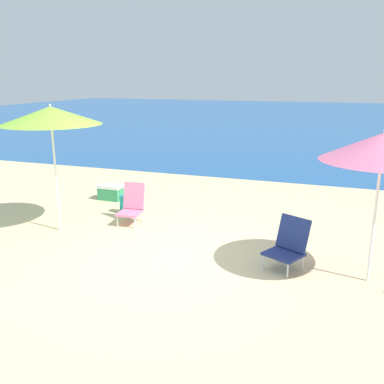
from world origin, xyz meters
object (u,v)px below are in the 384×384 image
backpack_teal (129,205)px  cooler_box (111,192)px  beach_umbrella_pink (383,147)px  beach_umbrella_lime (51,116)px  beach_chair_navy (288,244)px  beach_chair_pink (132,204)px

backpack_teal → cooler_box: (-0.89, 0.80, -0.02)m
beach_umbrella_pink → cooler_box: 6.16m
beach_umbrella_lime → cooler_box: size_ratio=4.28×
beach_chair_navy → cooler_box: (-4.31, 2.34, -0.20)m
beach_umbrella_pink → beach_chair_pink: 4.61m
beach_chair_navy → cooler_box: bearing=178.1°
backpack_teal → beach_chair_navy: bearing=-24.3°
beach_chair_pink → cooler_box: bearing=128.0°
beach_umbrella_lime → beach_umbrella_pink: (5.27, -0.30, -0.22)m
beach_umbrella_lime → cooler_box: (-0.15, 2.11, -1.91)m
beach_umbrella_lime → beach_chair_pink: bearing=38.4°
beach_chair_navy → beach_chair_pink: bearing=-172.5°
beach_chair_pink → cooler_box: 1.76m
beach_umbrella_pink → beach_umbrella_lime: bearing=176.8°
beach_chair_navy → beach_chair_pink: (-3.10, 1.07, -0.01)m
beach_umbrella_pink → beach_chair_pink: (-4.21, 1.13, -1.50)m
beach_umbrella_lime → beach_chair_pink: 2.19m
beach_chair_navy → cooler_box: size_ratio=1.41×
cooler_box → beach_chair_pink: bearing=-46.4°
beach_umbrella_pink → backpack_teal: bearing=160.5°
beach_umbrella_lime → beach_umbrella_pink: 5.28m
beach_umbrella_lime → beach_chair_navy: bearing=-3.2°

